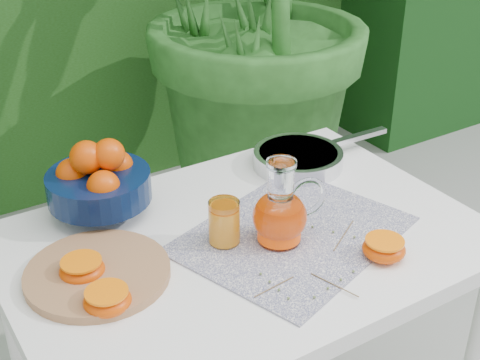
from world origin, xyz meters
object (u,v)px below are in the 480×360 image
fruit_bowl (98,180)px  juice_pitcher (281,214)px  saute_pan (299,158)px  white_table (245,268)px  cutting_board (98,273)px

fruit_bowl → juice_pitcher: (0.27, -0.31, -0.01)m
saute_pan → white_table: bearing=-145.3°
white_table → cutting_board: size_ratio=3.53×
cutting_board → fruit_bowl: size_ratio=1.08×
white_table → juice_pitcher: bearing=-44.6°
juice_pitcher → saute_pan: juice_pitcher is taller
cutting_board → juice_pitcher: 0.39m
white_table → juice_pitcher: 0.17m
white_table → cutting_board: cutting_board is taller
white_table → juice_pitcher: (0.05, -0.05, 0.15)m
white_table → juice_pitcher: juice_pitcher is taller
cutting_board → fruit_bowl: 0.25m
cutting_board → juice_pitcher: size_ratio=1.51×
fruit_bowl → saute_pan: 0.52m
cutting_board → fruit_bowl: bearing=66.4°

